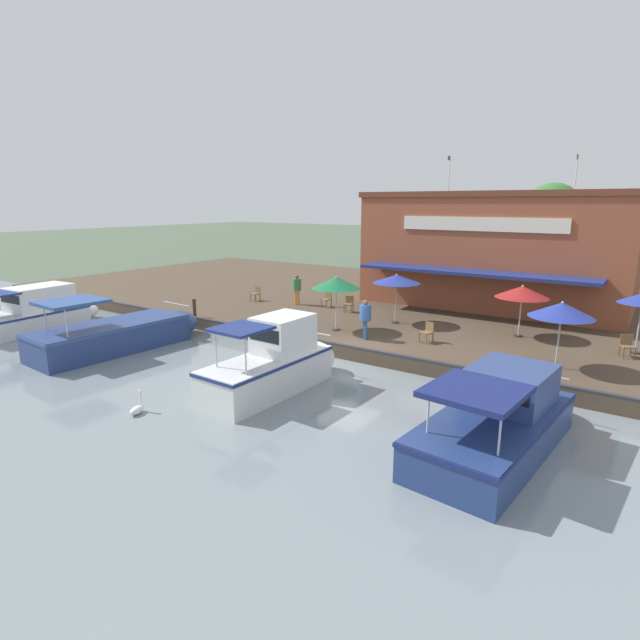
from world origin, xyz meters
The scene contains 23 objects.
ground_plane centered at (0.00, 0.00, 0.00)m, with size 220.00×220.00×0.00m, color #4C5B47.
quay_deck centered at (-11.00, 0.00, 0.30)m, with size 22.00×56.00×0.60m, color #4C3D2D.
quay_edge_fender centered at (-0.10, 0.00, 0.65)m, with size 0.20×50.40×0.10m, color #2D2D33.
waterfront_restaurant centered at (-13.72, 2.34, 3.76)m, with size 10.94×14.21×8.48m.
patio_umbrella_mid_patio_left centered at (-5.80, 5.38, 2.59)m, with size 2.25×2.25×2.28m.
patio_umbrella_near_quay_edge centered at (-5.04, -0.21, 2.76)m, with size 2.28×2.28×2.40m.
patio_umbrella_mid_patio_right centered at (-2.07, 7.54, 2.71)m, with size 2.19×2.19×2.41m.
patio_umbrella_back_row centered at (-2.21, -1.83, 2.80)m, with size 2.23×2.23×2.51m.
cafe_chair_facing_river centered at (-5.02, 9.50, 1.08)m, with size 0.58×0.58×0.85m.
cafe_chair_under_first_umbrella centered at (-5.93, -3.39, 1.08)m, with size 0.55×0.55×0.85m.
cafe_chair_mid_patio centered at (-6.36, -5.10, 1.08)m, with size 0.50×0.50×0.85m.
cafe_chair_beside_entrance centered at (-2.66, 2.44, 1.08)m, with size 0.56×0.56×0.85m.
cafe_chair_back_row_seat centered at (-5.44, -9.59, 1.08)m, with size 0.50×0.50×0.85m.
person_near_entrance centered at (-1.57, 0.06, 1.69)m, with size 0.49×0.49×1.73m.
person_mid_patio centered at (-5.93, -6.89, 1.68)m, with size 0.49×0.49×1.72m.
motorboat_mid_row centered at (4.51, -15.51, 0.88)m, with size 7.28×2.78×2.18m.
motorboat_nearest_quay centered at (3.89, -0.23, 0.97)m, with size 5.86×1.99×2.50m.
motorboat_distant_upstream centered at (3.91, -8.93, 0.76)m, with size 7.70×2.80×2.45m.
motorboat_far_downstream centered at (3.77, 7.27, 0.83)m, with size 6.93×2.96×2.14m.
mooring_post centered at (-0.35, -9.25, 1.08)m, with size 0.22×0.22×0.94m.
swan centered at (8.11, -2.36, 0.23)m, with size 0.63×0.43×0.69m.
tree_downstream_bank centered at (-16.88, 4.30, 4.34)m, with size 3.76×3.58×5.64m.
tree_behind_restaurant centered at (-17.50, 3.96, 5.57)m, with size 3.87×3.69×6.94m.
Camera 1 is at (16.56, 10.20, 6.33)m, focal length 28.00 mm.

